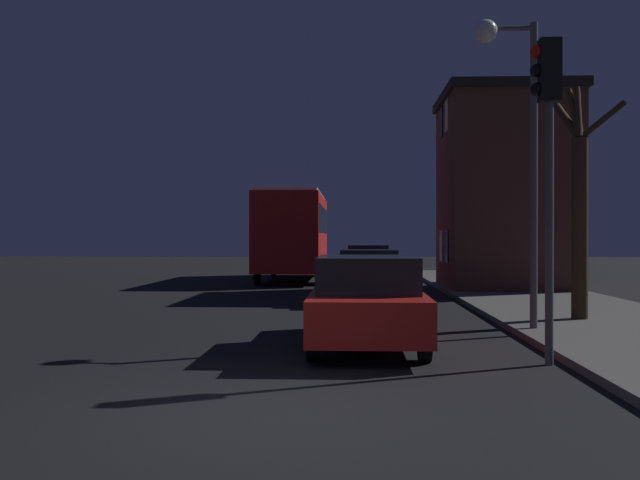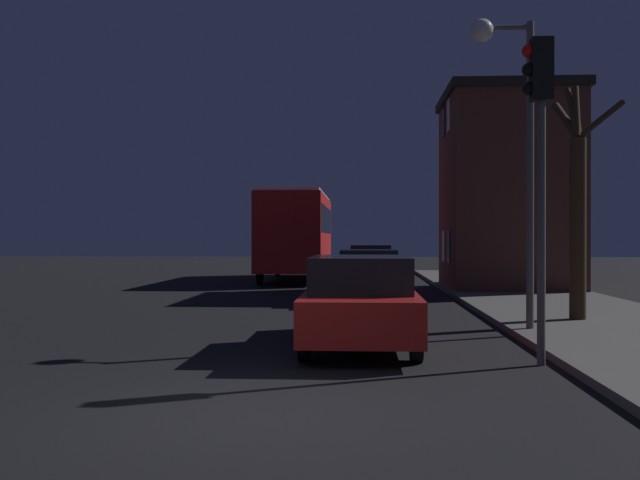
{
  "view_description": "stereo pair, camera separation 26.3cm",
  "coord_description": "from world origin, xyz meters",
  "px_view_note": "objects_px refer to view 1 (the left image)",
  "views": [
    {
      "loc": [
        0.91,
        -7.28,
        1.84
      ],
      "look_at": [
        0.05,
        12.64,
        1.76
      ],
      "focal_mm": 40.0,
      "sensor_mm": 36.0,
      "label": 1
    },
    {
      "loc": [
        1.18,
        -7.26,
        1.84
      ],
      "look_at": [
        0.05,
        12.64,
        1.76
      ],
      "focal_mm": 40.0,
      "sensor_mm": 36.0,
      "label": 2
    }
  ],
  "objects_px": {
    "streetlamp": "(513,110)",
    "bare_tree": "(579,201)",
    "car_near_lane": "(366,300)",
    "bus": "(294,229)",
    "car_far_lane": "(367,263)",
    "traffic_light": "(547,132)",
    "car_mid_lane": "(368,275)"
  },
  "relations": [
    {
      "from": "bare_tree",
      "to": "car_far_lane",
      "type": "relative_size",
      "value": 1.09
    },
    {
      "from": "streetlamp",
      "to": "car_near_lane",
      "type": "distance_m",
      "value": 4.72
    },
    {
      "from": "car_mid_lane",
      "to": "car_far_lane",
      "type": "distance_m",
      "value": 8.51
    },
    {
      "from": "bare_tree",
      "to": "bus",
      "type": "height_order",
      "value": "bare_tree"
    },
    {
      "from": "streetlamp",
      "to": "bus",
      "type": "relative_size",
      "value": 0.64
    },
    {
      "from": "traffic_light",
      "to": "car_near_lane",
      "type": "distance_m",
      "value": 3.98
    },
    {
      "from": "car_far_lane",
      "to": "traffic_light",
      "type": "bearing_deg",
      "value": -83.32
    },
    {
      "from": "bare_tree",
      "to": "car_near_lane",
      "type": "bearing_deg",
      "value": -144.3
    },
    {
      "from": "bare_tree",
      "to": "traffic_light",
      "type": "bearing_deg",
      "value": -112.24
    },
    {
      "from": "bare_tree",
      "to": "car_mid_lane",
      "type": "distance_m",
      "value": 6.85
    },
    {
      "from": "bus",
      "to": "car_far_lane",
      "type": "height_order",
      "value": "bus"
    },
    {
      "from": "car_far_lane",
      "to": "car_near_lane",
      "type": "bearing_deg",
      "value": -91.39
    },
    {
      "from": "bus",
      "to": "traffic_light",
      "type": "bearing_deg",
      "value": -75.31
    },
    {
      "from": "streetlamp",
      "to": "car_far_lane",
      "type": "distance_m",
      "value": 15.75
    },
    {
      "from": "car_far_lane",
      "to": "bare_tree",
      "type": "bearing_deg",
      "value": -72.85
    },
    {
      "from": "car_near_lane",
      "to": "car_mid_lane",
      "type": "xyz_separation_m",
      "value": [
        0.23,
        8.26,
        -0.01
      ]
    },
    {
      "from": "car_far_lane",
      "to": "car_mid_lane",
      "type": "bearing_deg",
      "value": -91.19
    },
    {
      "from": "car_near_lane",
      "to": "car_far_lane",
      "type": "xyz_separation_m",
      "value": [
        0.41,
        16.76,
        0.01
      ]
    },
    {
      "from": "traffic_light",
      "to": "car_mid_lane",
      "type": "xyz_separation_m",
      "value": [
        -2.33,
        9.89,
        -2.58
      ]
    },
    {
      "from": "streetlamp",
      "to": "car_mid_lane",
      "type": "distance_m",
      "value": 7.95
    },
    {
      "from": "bare_tree",
      "to": "car_far_lane",
      "type": "xyz_separation_m",
      "value": [
        -4.16,
        13.48,
        -1.82
      ]
    },
    {
      "from": "car_mid_lane",
      "to": "bus",
      "type": "bearing_deg",
      "value": 106.05
    },
    {
      "from": "streetlamp",
      "to": "car_near_lane",
      "type": "bearing_deg",
      "value": -150.51
    },
    {
      "from": "bus",
      "to": "car_far_lane",
      "type": "relative_size",
      "value": 1.97
    },
    {
      "from": "streetlamp",
      "to": "bare_tree",
      "type": "height_order",
      "value": "streetlamp"
    },
    {
      "from": "bus",
      "to": "car_mid_lane",
      "type": "bearing_deg",
      "value": -73.95
    },
    {
      "from": "streetlamp",
      "to": "car_near_lane",
      "type": "height_order",
      "value": "streetlamp"
    },
    {
      "from": "bare_tree",
      "to": "car_mid_lane",
      "type": "height_order",
      "value": "bare_tree"
    },
    {
      "from": "car_near_lane",
      "to": "traffic_light",
      "type": "bearing_deg",
      "value": -32.46
    },
    {
      "from": "bare_tree",
      "to": "bus",
      "type": "relative_size",
      "value": 0.55
    },
    {
      "from": "car_near_lane",
      "to": "car_far_lane",
      "type": "bearing_deg",
      "value": 88.61
    },
    {
      "from": "streetlamp",
      "to": "bus",
      "type": "height_order",
      "value": "streetlamp"
    }
  ]
}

